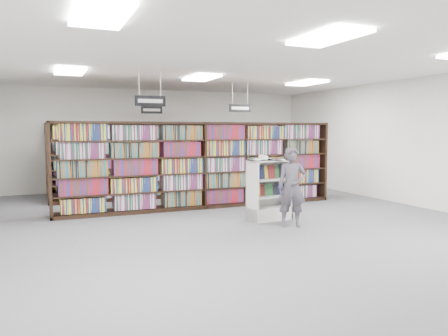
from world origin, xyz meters
name	(u,v)px	position (x,y,z in m)	size (l,w,h in m)	color
floor	(236,223)	(0.00, 0.00, 0.00)	(12.00, 12.00, 0.00)	#4C4D51
ceiling	(236,65)	(0.00, 0.00, 3.20)	(10.00, 12.00, 0.10)	white
wall_back	(160,139)	(0.00, 6.00, 1.60)	(10.00, 0.10, 3.20)	silver
wall_right	(420,143)	(5.00, 0.00, 1.60)	(0.10, 12.00, 3.20)	silver
bookshelf_row_near	(202,165)	(0.00, 2.00, 1.05)	(7.00, 0.60, 2.10)	black
bookshelf_row_mid	(178,160)	(0.00, 4.00, 1.05)	(7.00, 0.60, 2.10)	black
bookshelf_row_far	(162,157)	(0.00, 5.70, 1.05)	(7.00, 0.60, 2.10)	black
aisle_sign_left	(150,100)	(-1.50, 1.00, 2.53)	(0.65, 0.02, 0.80)	#B2B2B7
aisle_sign_right	(240,107)	(1.50, 3.00, 2.53)	(0.65, 0.02, 0.80)	#B2B2B7
aisle_sign_center	(152,109)	(-0.50, 5.00, 2.53)	(0.65, 0.02, 0.80)	#B2B2B7
troffer_front_left	(100,15)	(-3.00, -3.00, 3.16)	(0.60, 1.20, 0.04)	white
troffer_front_center	(328,38)	(0.00, -3.00, 3.16)	(0.60, 1.20, 0.04)	white
troffer_back_left	(70,71)	(-3.00, 2.00, 3.16)	(0.60, 1.20, 0.04)	white
troffer_back_center	(201,78)	(0.00, 2.00, 3.16)	(0.60, 1.20, 0.04)	white
troffer_back_right	(307,83)	(3.00, 2.00, 3.16)	(0.60, 1.20, 0.04)	white
endcap_display	(269,199)	(0.81, 0.07, 0.45)	(0.95, 0.54, 1.28)	white
open_book	(264,159)	(0.66, 0.02, 1.31)	(0.76, 0.52, 0.13)	black
shopper	(292,187)	(0.90, -0.70, 0.78)	(0.57, 0.38, 1.57)	#4A454F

